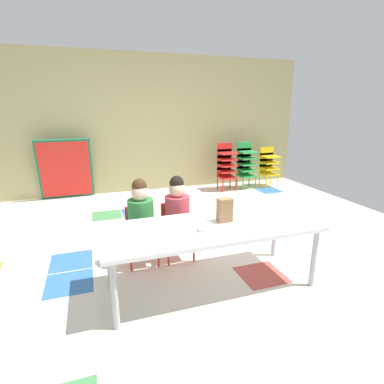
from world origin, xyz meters
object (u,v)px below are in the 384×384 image
(paper_bag_brown, at_px, (225,210))
(craft_table, at_px, (211,230))
(kid_chair_red_stack, at_px, (226,164))
(donut_powdered_on_plate, at_px, (202,229))
(kid_chair_green_stack, at_px, (246,163))
(kid_chair_yellow_stack, at_px, (269,164))
(paper_plate_near_edge, at_px, (202,231))
(donut_powdered_loose, at_px, (206,224))
(seated_child_middle_seat, at_px, (177,210))
(folded_activity_table, at_px, (65,169))
(seated_child_near_camera, at_px, (141,214))

(paper_bag_brown, bearing_deg, craft_table, -160.03)
(kid_chair_red_stack, relative_size, donut_powdered_on_plate, 9.43)
(kid_chair_green_stack, height_order, kid_chair_yellow_stack, kid_chair_green_stack)
(craft_table, relative_size, kid_chair_red_stack, 2.09)
(kid_chair_green_stack, height_order, paper_bag_brown, kid_chair_green_stack)
(kid_chair_green_stack, distance_m, paper_plate_near_edge, 3.77)
(kid_chair_green_stack, relative_size, donut_powdered_loose, 9.19)
(seated_child_middle_seat, height_order, donut_powdered_on_plate, seated_child_middle_seat)
(paper_bag_brown, distance_m, donut_powdered_loose, 0.23)
(donut_powdered_loose, bearing_deg, folded_activity_table, 112.02)
(kid_chair_yellow_stack, relative_size, donut_powdered_loose, 7.99)
(seated_child_near_camera, bearing_deg, craft_table, -48.64)
(craft_table, height_order, seated_child_middle_seat, seated_child_middle_seat)
(seated_child_middle_seat, bearing_deg, folded_activity_table, 114.56)
(seated_child_near_camera, bearing_deg, donut_powdered_on_plate, -59.39)
(donut_powdered_loose, bearing_deg, kid_chair_yellow_stack, 49.68)
(seated_child_middle_seat, distance_m, kid_chair_red_stack, 2.97)
(seated_child_near_camera, distance_m, kid_chair_yellow_stack, 3.90)
(seated_child_middle_seat, height_order, paper_plate_near_edge, seated_child_middle_seat)
(kid_chair_yellow_stack, bearing_deg, donut_powdered_loose, -130.32)
(craft_table, xyz_separation_m, folded_activity_table, (-1.41, 3.36, -0.01))
(seated_child_near_camera, relative_size, seated_child_middle_seat, 1.00)
(kid_chair_green_stack, bearing_deg, kid_chair_red_stack, 180.00)
(paper_bag_brown, bearing_deg, kid_chair_green_stack, 58.27)
(craft_table, distance_m, donut_powdered_loose, 0.08)
(kid_chair_red_stack, relative_size, paper_bag_brown, 4.18)
(kid_chair_green_stack, height_order, paper_plate_near_edge, kid_chair_green_stack)
(folded_activity_table, bearing_deg, kid_chair_red_stack, -6.35)
(donut_powdered_loose, bearing_deg, seated_child_middle_seat, 99.07)
(kid_chair_green_stack, height_order, donut_powdered_on_plate, kid_chair_green_stack)
(kid_chair_red_stack, bearing_deg, folded_activity_table, 173.65)
(seated_child_near_camera, height_order, donut_powdered_on_plate, seated_child_near_camera)
(seated_child_near_camera, distance_m, paper_plate_near_edge, 0.81)
(kid_chair_green_stack, distance_m, donut_powdered_on_plate, 3.77)
(donut_powdered_on_plate, bearing_deg, craft_table, 37.40)
(craft_table, bearing_deg, seated_child_middle_seat, 103.50)
(seated_child_near_camera, bearing_deg, paper_plate_near_edge, -59.39)
(kid_chair_green_stack, bearing_deg, paper_bag_brown, -121.73)
(seated_child_middle_seat, bearing_deg, kid_chair_green_stack, 48.70)
(folded_activity_table, bearing_deg, seated_child_middle_seat, -65.44)
(kid_chair_yellow_stack, distance_m, paper_plate_near_edge, 4.09)
(seated_child_near_camera, bearing_deg, donut_powdered_loose, -51.12)
(kid_chair_yellow_stack, bearing_deg, paper_bag_brown, -128.51)
(seated_child_near_camera, bearing_deg, folded_activity_table, 107.62)
(kid_chair_red_stack, height_order, paper_bag_brown, kid_chair_red_stack)
(craft_table, height_order, folded_activity_table, folded_activity_table)
(paper_bag_brown, bearing_deg, seated_child_near_camera, 141.17)
(craft_table, height_order, paper_bag_brown, paper_bag_brown)
(paper_bag_brown, bearing_deg, kid_chair_red_stack, 64.74)
(paper_bag_brown, bearing_deg, seated_child_middle_seat, 118.30)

